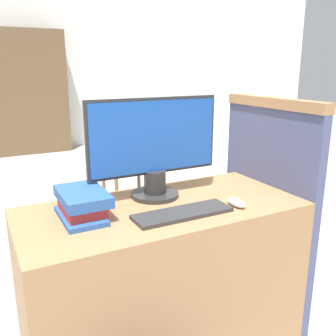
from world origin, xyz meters
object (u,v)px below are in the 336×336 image
Objects in this scene: mouse at (236,202)px; far_chair at (125,154)px; book_stack at (82,203)px; monitor at (154,148)px; keyboard at (183,213)px.

far_chair reaches higher than mouse.
book_stack reaches higher than mouse.
monitor is 2.13× the size of book_stack.
monitor is 5.88× the size of mouse.
far_chair is at bearing 64.29° from book_stack.
book_stack is 2.13m from far_chair.
mouse is at bearing -47.03° from monitor.
mouse is 2.14m from far_chair.
mouse is at bearing -17.59° from book_stack.
far_chair reaches higher than keyboard.
keyboard is 1.41× the size of book_stack.
mouse is 0.66m from book_stack.
monitor reaches higher than book_stack.
monitor is 1.96m from far_chair.
book_stack is (-0.62, 0.20, 0.04)m from mouse.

